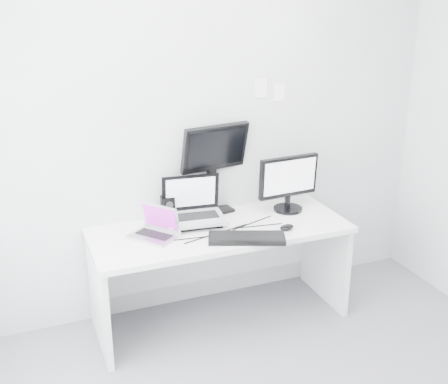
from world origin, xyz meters
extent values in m
plane|color=silver|center=(0.00, 1.60, 1.35)|extent=(3.60, 0.00, 3.60)
cube|color=white|center=(0.00, 1.25, 0.36)|extent=(1.80, 0.70, 0.73)
cube|color=#A7A7AC|center=(-0.48, 1.26, 0.84)|extent=(0.36, 0.38, 0.23)
cube|color=black|center=(-0.29, 1.55, 0.82)|extent=(0.10, 0.10, 0.17)
cube|color=#BABDC2|center=(-0.15, 1.37, 0.90)|extent=(0.45, 0.37, 0.34)
cube|color=black|center=(0.07, 1.55, 1.07)|extent=(0.53, 0.26, 0.69)
cube|color=black|center=(0.59, 1.37, 0.95)|extent=(0.49, 0.25, 0.43)
cube|color=black|center=(0.09, 0.99, 0.75)|extent=(0.54, 0.35, 0.03)
ellipsoid|color=black|center=(0.41, 1.05, 0.75)|extent=(0.13, 0.10, 0.04)
cube|color=white|center=(0.45, 1.59, 1.62)|extent=(0.10, 0.00, 0.14)
cube|color=white|center=(0.60, 1.59, 1.58)|extent=(0.09, 0.00, 0.13)
camera|label=1|loc=(-1.30, -2.10, 2.30)|focal=45.06mm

